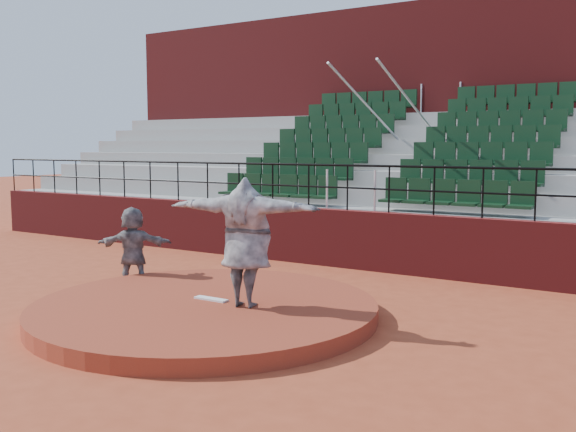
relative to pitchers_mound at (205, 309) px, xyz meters
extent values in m
plane|color=#A64225|center=(0.00, 0.00, -0.12)|extent=(90.00, 90.00, 0.00)
cylinder|color=#943721|center=(0.00, 0.00, 0.00)|extent=(5.50, 5.50, 0.25)
cube|color=white|center=(0.00, 0.15, 0.14)|extent=(0.60, 0.15, 0.03)
cube|color=maroon|center=(0.00, 5.00, 0.53)|extent=(24.00, 0.30, 1.30)
cylinder|color=black|center=(0.00, 5.00, 2.17)|extent=(24.00, 0.05, 0.05)
cylinder|color=black|center=(0.00, 5.00, 1.68)|extent=(24.00, 0.04, 0.04)
cylinder|color=black|center=(-12.00, 5.00, 1.67)|extent=(0.04, 0.04, 1.00)
cylinder|color=black|center=(-11.00, 5.00, 1.67)|extent=(0.04, 0.04, 1.00)
cylinder|color=black|center=(-10.00, 5.00, 1.67)|extent=(0.04, 0.04, 1.00)
cylinder|color=black|center=(-9.00, 5.00, 1.67)|extent=(0.04, 0.04, 1.00)
cylinder|color=black|center=(-8.00, 5.00, 1.67)|extent=(0.04, 0.04, 1.00)
cylinder|color=black|center=(-7.00, 5.00, 1.67)|extent=(0.04, 0.04, 1.00)
cylinder|color=black|center=(-6.00, 5.00, 1.67)|extent=(0.04, 0.04, 1.00)
cylinder|color=black|center=(-5.00, 5.00, 1.67)|extent=(0.04, 0.04, 1.00)
cylinder|color=black|center=(-4.00, 5.00, 1.67)|extent=(0.04, 0.04, 1.00)
cylinder|color=black|center=(-3.00, 5.00, 1.67)|extent=(0.04, 0.04, 1.00)
cylinder|color=black|center=(-2.00, 5.00, 1.67)|extent=(0.04, 0.04, 1.00)
cylinder|color=black|center=(-1.00, 5.00, 1.67)|extent=(0.04, 0.04, 1.00)
cylinder|color=black|center=(0.00, 5.00, 1.67)|extent=(0.04, 0.04, 1.00)
cylinder|color=black|center=(1.00, 5.00, 1.67)|extent=(0.04, 0.04, 1.00)
cylinder|color=black|center=(2.00, 5.00, 1.67)|extent=(0.04, 0.04, 1.00)
cylinder|color=black|center=(3.00, 5.00, 1.67)|extent=(0.04, 0.04, 1.00)
cylinder|color=black|center=(4.00, 5.00, 1.67)|extent=(0.04, 0.04, 1.00)
cube|color=#999994|center=(0.00, 5.58, 0.53)|extent=(24.00, 0.85, 1.30)
cube|color=black|center=(-2.25, 5.59, 1.54)|extent=(3.30, 0.48, 0.72)
cube|color=black|center=(2.25, 5.59, 1.54)|extent=(3.30, 0.48, 0.72)
cube|color=#999994|center=(0.00, 6.43, 0.73)|extent=(24.00, 0.85, 1.70)
cube|color=black|center=(-2.25, 6.44, 1.94)|extent=(3.30, 0.48, 0.72)
cube|color=black|center=(2.25, 6.44, 1.94)|extent=(3.30, 0.48, 0.72)
cube|color=#999994|center=(0.00, 7.28, 0.93)|extent=(24.00, 0.85, 2.10)
cube|color=black|center=(-2.25, 7.29, 2.33)|extent=(3.30, 0.48, 0.72)
cube|color=black|center=(2.25, 7.29, 2.33)|extent=(3.30, 0.48, 0.72)
cube|color=#999994|center=(0.00, 8.12, 1.12)|extent=(24.00, 0.85, 2.50)
cube|color=black|center=(-2.25, 8.13, 2.73)|extent=(3.30, 0.48, 0.72)
cube|color=black|center=(2.25, 8.13, 2.73)|extent=(3.30, 0.48, 0.72)
cube|color=#999994|center=(0.00, 8.97, 1.33)|extent=(24.00, 0.85, 2.90)
cube|color=black|center=(-2.25, 8.98, 3.14)|extent=(3.30, 0.48, 0.72)
cube|color=black|center=(2.25, 8.98, 3.14)|extent=(3.30, 0.48, 0.72)
cube|color=#999994|center=(0.00, 9.82, 1.52)|extent=(24.00, 0.85, 3.30)
cube|color=black|center=(-2.25, 9.83, 3.53)|extent=(3.30, 0.48, 0.72)
cube|color=black|center=(2.25, 9.83, 3.53)|extent=(3.30, 0.48, 0.72)
cube|color=#999994|center=(0.00, 10.68, 1.73)|extent=(24.00, 0.85, 3.70)
cube|color=black|center=(-2.25, 10.69, 3.94)|extent=(3.30, 0.48, 0.72)
cube|color=black|center=(2.25, 10.69, 3.94)|extent=(3.30, 0.48, 0.72)
cylinder|color=silver|center=(-0.60, 8.12, 3.28)|extent=(0.06, 5.97, 2.46)
cylinder|color=silver|center=(0.60, 8.12, 3.28)|extent=(0.06, 5.97, 2.46)
cube|color=maroon|center=(0.00, 12.60, 3.43)|extent=(24.00, 3.00, 7.10)
imported|color=black|center=(0.71, 0.14, 1.13)|extent=(2.55, 1.16, 2.01)
imported|color=black|center=(-2.68, 1.08, 0.65)|extent=(1.46, 1.19, 1.56)
camera|label=1|loc=(6.46, -7.81, 2.61)|focal=40.00mm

